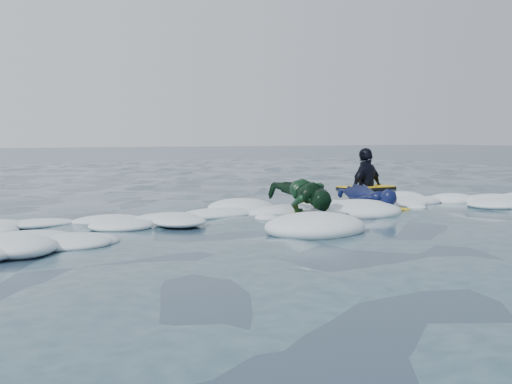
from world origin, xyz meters
TOP-DOWN VIEW (x-y plane):
  - ground at (0.00, 0.00)m, footprint 120.00×120.00m
  - foam_band at (0.00, 1.03)m, footprint 12.00×3.10m
  - prone_woman_unit at (1.89, 1.31)m, footprint 0.71×1.49m
  - prone_child_unit at (0.50, 0.92)m, footprint 0.85×1.43m
  - waiting_rider_unit at (4.03, 4.23)m, footprint 1.19×0.73m

SIDE VIEW (x-z plane):
  - ground at x=0.00m, z-range 0.00..0.00m
  - foam_band at x=0.00m, z-range -0.15..0.15m
  - waiting_rider_unit at x=4.03m, z-range -0.85..0.88m
  - prone_woman_unit at x=1.89m, z-range 0.00..0.37m
  - prone_child_unit at x=0.50m, z-range 0.01..0.54m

